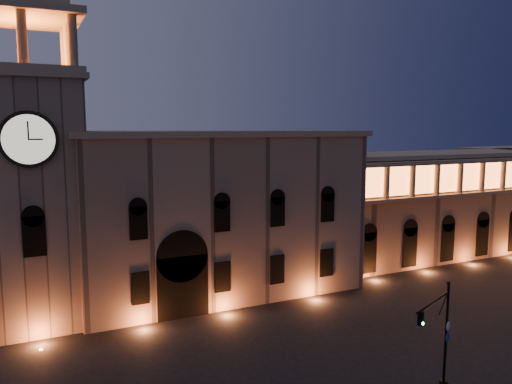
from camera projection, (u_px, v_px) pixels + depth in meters
The scene contains 5 objects.
ground at pixel (354, 375), 36.39m from camera, with size 160.00×160.00×0.00m, color black.
government_building at pixel (218, 213), 54.02m from camera, with size 30.80×12.80×17.60m.
clock_tower at pixel (30, 188), 44.84m from camera, with size 9.80×9.80×32.40m.
colonnade_wing at pixel (438, 203), 70.48m from camera, with size 40.60×11.50×14.50m.
traffic_light at pixel (441, 335), 33.89m from camera, with size 5.08×2.40×7.49m.
Camera 1 is at (-21.25, -27.94, 17.98)m, focal length 35.00 mm.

